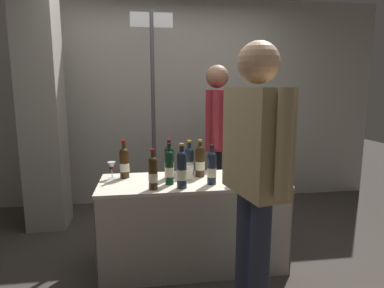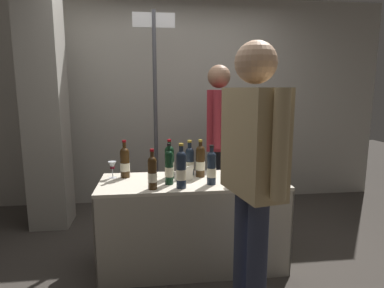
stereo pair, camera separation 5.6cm
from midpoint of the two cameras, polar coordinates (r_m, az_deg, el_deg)
ground_plane at (r=2.96m, az=-0.58°, el=-20.07°), size 12.00×12.00×0.00m
back_partition at (r=4.24m, az=-3.63°, el=7.25°), size 5.41×0.12×2.58m
concrete_pillar at (r=3.70m, az=-25.65°, el=11.51°), size 0.39×0.39×3.29m
tasting_table at (r=2.75m, az=-0.60°, el=-11.09°), size 1.50×0.60×0.73m
featured_wine_bottle at (r=2.79m, az=11.20°, el=-2.87°), size 0.07×0.07×0.34m
display_bottle_0 at (r=2.77m, az=-12.37°, el=-3.17°), size 0.08×0.08×0.32m
display_bottle_1 at (r=2.80m, az=-1.01°, el=-2.89°), size 0.08×0.08×0.30m
display_bottle_2 at (r=2.53m, az=-4.63°, el=-4.04°), size 0.07×0.07×0.32m
display_bottle_3 at (r=2.42m, az=-7.53°, el=-4.96°), size 0.07×0.07×0.30m
display_bottle_4 at (r=2.66m, az=9.97°, el=-3.57°), size 0.07×0.07×0.31m
display_bottle_5 at (r=2.43m, az=-2.46°, el=-4.37°), size 0.08×0.08×0.34m
display_bottle_6 at (r=2.75m, az=0.84°, el=-2.94°), size 0.08×0.08×0.32m
display_bottle_7 at (r=2.53m, az=2.85°, el=-4.09°), size 0.07×0.07×0.31m
display_bottle_8 at (r=2.71m, az=-4.61°, el=-3.10°), size 0.08×0.08×0.33m
wine_glass_near_vendor at (r=2.79m, az=-14.48°, el=-3.86°), size 0.07×0.07×0.14m
wine_glass_mid at (r=2.71m, az=12.39°, el=-4.09°), size 0.08×0.08×0.14m
flower_vase at (r=2.58m, az=7.57°, el=-4.36°), size 0.10×0.10×0.40m
brochure_stand at (r=2.62m, az=-1.34°, el=-5.25°), size 0.10×0.11×0.12m
vendor_presenter at (r=3.41m, az=3.85°, el=2.36°), size 0.31×0.60×1.71m
taster_foreground_right at (r=1.92m, az=10.21°, el=-3.04°), size 0.29×0.61×1.73m
booth_signpost at (r=3.64m, az=-7.29°, el=7.79°), size 0.45×0.04×2.29m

